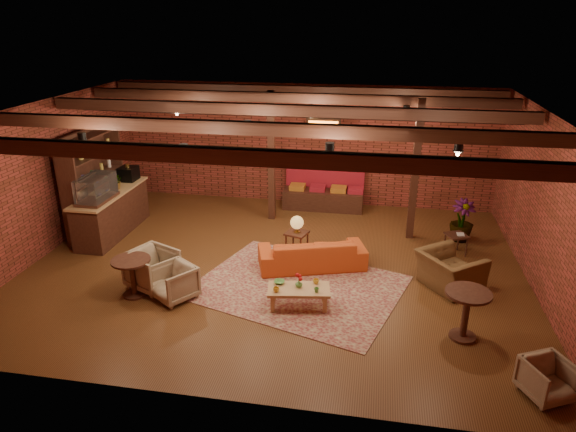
% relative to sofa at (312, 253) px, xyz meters
% --- Properties ---
extents(floor, '(10.00, 10.00, 0.00)m').
position_rel_sofa_xyz_m(floor, '(-0.75, -0.10, -0.31)').
color(floor, '#412410').
rests_on(floor, ground).
extents(ceiling, '(10.00, 8.00, 0.02)m').
position_rel_sofa_xyz_m(ceiling, '(-0.75, -0.10, 2.89)').
color(ceiling, black).
rests_on(ceiling, wall_back).
extents(wall_back, '(10.00, 0.02, 3.20)m').
position_rel_sofa_xyz_m(wall_back, '(-0.75, 3.90, 1.29)').
color(wall_back, maroon).
rests_on(wall_back, ground).
extents(wall_front, '(10.00, 0.02, 3.20)m').
position_rel_sofa_xyz_m(wall_front, '(-0.75, -4.10, 1.29)').
color(wall_front, maroon).
rests_on(wall_front, ground).
extents(wall_left, '(0.02, 8.00, 3.20)m').
position_rel_sofa_xyz_m(wall_left, '(-5.75, -0.10, 1.29)').
color(wall_left, maroon).
rests_on(wall_left, ground).
extents(wall_right, '(0.02, 8.00, 3.20)m').
position_rel_sofa_xyz_m(wall_right, '(4.25, -0.10, 1.29)').
color(wall_right, maroon).
rests_on(wall_right, ground).
extents(ceiling_beams, '(9.80, 6.40, 0.22)m').
position_rel_sofa_xyz_m(ceiling_beams, '(-0.75, -0.10, 2.77)').
color(ceiling_beams, black).
rests_on(ceiling_beams, ceiling).
extents(ceiling_pipe, '(9.60, 0.12, 0.12)m').
position_rel_sofa_xyz_m(ceiling_pipe, '(-0.75, 1.50, 2.54)').
color(ceiling_pipe, black).
rests_on(ceiling_pipe, ceiling).
extents(post_left, '(0.16, 0.16, 3.20)m').
position_rel_sofa_xyz_m(post_left, '(-1.35, 2.50, 1.29)').
color(post_left, black).
rests_on(post_left, ground).
extents(post_right, '(0.16, 0.16, 3.20)m').
position_rel_sofa_xyz_m(post_right, '(2.05, 1.90, 1.29)').
color(post_right, black).
rests_on(post_right, ground).
extents(service_counter, '(0.80, 2.50, 1.60)m').
position_rel_sofa_xyz_m(service_counter, '(-4.85, 0.90, 0.49)').
color(service_counter, black).
rests_on(service_counter, ground).
extents(plant_counter, '(0.35, 0.39, 0.30)m').
position_rel_sofa_xyz_m(plant_counter, '(-4.75, 1.10, 0.91)').
color(plant_counter, '#337F33').
rests_on(plant_counter, service_counter).
extents(shelving_hutch, '(0.52, 2.00, 2.40)m').
position_rel_sofa_xyz_m(shelving_hutch, '(-5.25, 1.00, 0.89)').
color(shelving_hutch, black).
rests_on(shelving_hutch, ground).
extents(banquette, '(2.10, 0.70, 1.00)m').
position_rel_sofa_xyz_m(banquette, '(-0.15, 3.45, 0.19)').
color(banquette, maroon).
rests_on(banquette, ground).
extents(service_sign, '(0.86, 0.06, 0.30)m').
position_rel_sofa_xyz_m(service_sign, '(-0.15, 3.00, 2.04)').
color(service_sign, orange).
rests_on(service_sign, ceiling).
extents(ceiling_spotlights, '(6.40, 4.40, 0.28)m').
position_rel_sofa_xyz_m(ceiling_spotlights, '(-0.75, -0.10, 2.55)').
color(ceiling_spotlights, black).
rests_on(ceiling_spotlights, ceiling).
extents(rug, '(4.39, 3.82, 0.01)m').
position_rel_sofa_xyz_m(rug, '(-0.15, -0.89, -0.31)').
color(rug, maroon).
rests_on(rug, floor).
extents(sofa, '(2.31, 1.46, 0.63)m').
position_rel_sofa_xyz_m(sofa, '(0.00, 0.00, 0.00)').
color(sofa, '#B84319').
rests_on(sofa, floor).
extents(coffee_table, '(1.16, 0.70, 0.63)m').
position_rel_sofa_xyz_m(coffee_table, '(-0.04, -1.57, 0.02)').
color(coffee_table, '#AA824F').
rests_on(coffee_table, floor).
extents(side_table_lamp, '(0.53, 0.53, 0.90)m').
position_rel_sofa_xyz_m(side_table_lamp, '(-0.40, 0.51, 0.37)').
color(side_table_lamp, black).
rests_on(side_table_lamp, floor).
extents(round_table_left, '(0.71, 0.71, 0.74)m').
position_rel_sofa_xyz_m(round_table_left, '(-3.09, -1.71, 0.18)').
color(round_table_left, black).
rests_on(round_table_left, floor).
extents(armchair_a, '(1.01, 1.04, 0.82)m').
position_rel_sofa_xyz_m(armchair_a, '(-2.87, -1.35, 0.10)').
color(armchair_a, tan).
rests_on(armchair_a, floor).
extents(armchair_b, '(0.94, 0.93, 0.71)m').
position_rel_sofa_xyz_m(armchair_b, '(-2.31, -1.68, 0.04)').
color(armchair_b, tan).
rests_on(armchair_b, floor).
extents(armchair_right, '(1.20, 1.28, 0.94)m').
position_rel_sofa_xyz_m(armchair_right, '(2.68, -0.39, 0.15)').
color(armchair_right, brown).
rests_on(armchair_right, floor).
extents(side_table_book, '(0.54, 0.54, 0.48)m').
position_rel_sofa_xyz_m(side_table_book, '(2.98, 1.14, 0.11)').
color(side_table_book, black).
rests_on(side_table_book, floor).
extents(round_table_right, '(0.72, 0.72, 0.84)m').
position_rel_sofa_xyz_m(round_table_right, '(2.73, -2.04, 0.25)').
color(round_table_right, black).
rests_on(round_table_right, floor).
extents(armchair_far, '(0.78, 0.76, 0.61)m').
position_rel_sofa_xyz_m(armchair_far, '(3.65, -3.26, -0.01)').
color(armchair_far, tan).
rests_on(armchair_far, floor).
extents(plant_tall, '(1.94, 1.94, 2.89)m').
position_rel_sofa_xyz_m(plant_tall, '(3.19, 1.93, 1.13)').
color(plant_tall, '#4C7F4C').
rests_on(plant_tall, floor).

